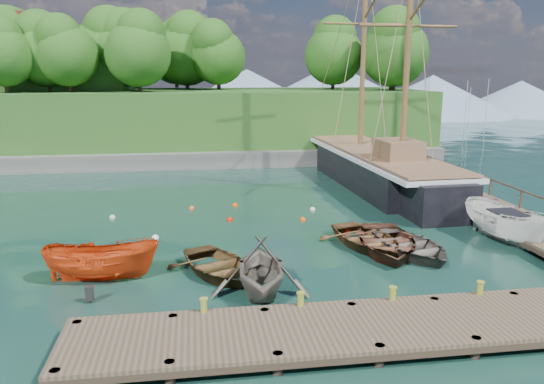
{
  "coord_description": "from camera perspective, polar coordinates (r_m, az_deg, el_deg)",
  "views": [
    {
      "loc": [
        -4.14,
        -20.13,
        7.77
      ],
      "look_at": [
        -0.45,
        4.7,
        2.0
      ],
      "focal_mm": 35.0,
      "sensor_mm": 36.0,
      "label": 1
    }
  ],
  "objects": [
    {
      "name": "ground",
      "position": [
        21.97,
        2.99,
        -7.79
      ],
      "size": [
        160.0,
        160.0,
        0.0
      ],
      "primitive_type": "plane",
      "color": "#15362F",
      "rests_on": "ground"
    },
    {
      "name": "dock_near",
      "position": [
        16.65,
        14.57,
        -13.64
      ],
      "size": [
        20.0,
        3.2,
        1.1
      ],
      "color": "#473A28",
      "rests_on": "ground"
    },
    {
      "name": "dock_east",
      "position": [
        32.16,
        20.92,
        -1.11
      ],
      "size": [
        3.2,
        24.0,
        1.1
      ],
      "color": "#473A28",
      "rests_on": "ground"
    },
    {
      "name": "bollard_0",
      "position": [
        16.92,
        -7.27,
        -14.5
      ],
      "size": [
        0.26,
        0.26,
        0.45
      ],
      "primitive_type": "cylinder",
      "color": "olive",
      "rests_on": "ground"
    },
    {
      "name": "bollard_1",
      "position": [
        17.2,
        3.07,
        -13.92
      ],
      "size": [
        0.26,
        0.26,
        0.45
      ],
      "primitive_type": "cylinder",
      "color": "olive",
      "rests_on": "ground"
    },
    {
      "name": "bollard_2",
      "position": [
        17.99,
        12.73,
        -12.97
      ],
      "size": [
        0.26,
        0.26,
        0.45
      ],
      "primitive_type": "cylinder",
      "color": "olive",
      "rests_on": "ground"
    },
    {
      "name": "bollard_3",
      "position": [
        19.23,
        21.28,
        -11.83
      ],
      "size": [
        0.26,
        0.26,
        0.45
      ],
      "primitive_type": "cylinder",
      "color": "olive",
      "rests_on": "ground"
    },
    {
      "name": "rowboat_0",
      "position": [
        21.08,
        -5.8,
        -8.75
      ],
      "size": [
        4.63,
        5.31,
        0.92
      ],
      "primitive_type": "imported",
      "rotation": [
        0.0,
        0.0,
        0.39
      ],
      "color": "#50391D",
      "rests_on": "ground"
    },
    {
      "name": "rowboat_1",
      "position": [
        19.3,
        -1.23,
        -10.79
      ],
      "size": [
        3.94,
        4.45,
        2.18
      ],
      "primitive_type": "imported",
      "rotation": [
        0.0,
        0.0,
        -0.09
      ],
      "color": "#665D52",
      "rests_on": "ground"
    },
    {
      "name": "rowboat_2",
      "position": [
        23.99,
        12.13,
        -6.25
      ],
      "size": [
        4.58,
        5.77,
        1.07
      ],
      "primitive_type": "imported",
      "rotation": [
        0.0,
        0.0,
        -0.18
      ],
      "color": "#502D1E",
      "rests_on": "ground"
    },
    {
      "name": "rowboat_3",
      "position": [
        23.92,
        14.67,
        -6.45
      ],
      "size": [
        4.26,
        5.28,
        0.97
      ],
      "primitive_type": "imported",
      "rotation": [
        0.0,
        0.0,
        0.21
      ],
      "color": "#574F48",
      "rests_on": "ground"
    },
    {
      "name": "rowboat_4",
      "position": [
        24.43,
        10.15,
        -5.81
      ],
      "size": [
        4.29,
        5.3,
        0.97
      ],
      "primitive_type": "imported",
      "rotation": [
        0.0,
        0.0,
        0.22
      ],
      "color": "brown",
      "rests_on": "ground"
    },
    {
      "name": "motorboat_orange",
      "position": [
        21.37,
        -17.75,
        -9.02
      ],
      "size": [
        4.52,
        2.06,
        1.69
      ],
      "primitive_type": "imported",
      "rotation": [
        0.0,
        0.0,
        1.48
      ],
      "color": "#D54011",
      "rests_on": "ground"
    },
    {
      "name": "cabin_boat_white",
      "position": [
        26.94,
        23.76,
        -4.95
      ],
      "size": [
        2.77,
        5.41,
        1.99
      ],
      "primitive_type": "imported",
      "rotation": [
        0.0,
        0.0,
        0.17
      ],
      "color": "white",
      "rests_on": "ground"
    },
    {
      "name": "schooner",
      "position": [
        36.86,
        11.34,
        2.17
      ],
      "size": [
        5.47,
        26.0,
        18.78
      ],
      "rotation": [
        0.0,
        0.0,
        0.04
      ],
      "color": "black",
      "rests_on": "ground"
    },
    {
      "name": "mooring_buoy_0",
      "position": [
        25.79,
        -12.43,
        -4.9
      ],
      "size": [
        0.35,
        0.35,
        0.35
      ],
      "primitive_type": "sphere",
      "color": "white",
      "rests_on": "ground"
    },
    {
      "name": "mooring_buoy_1",
      "position": [
        28.21,
        -4.55,
        -3.08
      ],
      "size": [
        0.36,
        0.36,
        0.36
      ],
      "primitive_type": "sphere",
      "color": "red",
      "rests_on": "ground"
    },
    {
      "name": "mooring_buoy_2",
      "position": [
        28.22,
        3.32,
        -3.06
      ],
      "size": [
        0.33,
        0.33,
        0.33
      ],
      "primitive_type": "sphere",
      "color": "#F14706",
      "rests_on": "ground"
    },
    {
      "name": "mooring_buoy_3",
      "position": [
        30.31,
        4.4,
        -1.95
      ],
      "size": [
        0.32,
        0.32,
        0.32
      ],
      "primitive_type": "sphere",
      "color": "white",
      "rests_on": "ground"
    },
    {
      "name": "mooring_buoy_4",
      "position": [
        30.76,
        -8.63,
        -1.84
      ],
      "size": [
        0.34,
        0.34,
        0.34
      ],
      "primitive_type": "sphere",
      "color": "#DC571C",
      "rests_on": "ground"
    },
    {
      "name": "mooring_buoy_5",
      "position": [
        31.21,
        -4.0,
        -1.51
      ],
      "size": [
        0.34,
        0.34,
        0.34
      ],
      "primitive_type": "sphere",
      "color": "#E84800",
      "rests_on": "ground"
    },
    {
      "name": "mooring_buoy_6",
      "position": [
        29.86,
        -16.79,
        -2.71
      ],
      "size": [
        0.33,
        0.33,
        0.33
      ],
      "primitive_type": "sphere",
      "color": "silver",
      "rests_on": "ground"
    },
    {
      "name": "mooring_buoy_7",
      "position": [
        26.36,
        8.13,
        -4.33
      ],
      "size": [
        0.32,
        0.32,
        0.32
      ],
      "primitive_type": "sphere",
      "color": "#F92E10",
      "rests_on": "ground"
    },
    {
      "name": "headland",
      "position": [
        52.27,
        -18.34,
        9.85
      ],
      "size": [
        51.0,
        19.31,
        12.9
      ],
      "color": "#474744",
      "rests_on": "ground"
    },
    {
      "name": "distant_ridge",
      "position": [
        90.59,
        -3.15,
        10.76
      ],
      "size": [
        117.0,
        40.0,
        10.0
      ],
      "color": "#728CA5",
      "rests_on": "ground"
    }
  ]
}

